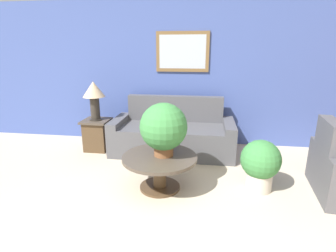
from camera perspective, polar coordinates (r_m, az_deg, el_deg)
name	(u,v)px	position (r m, az deg, el deg)	size (l,w,h in m)	color
wall_back	(175,74)	(4.94, 1.59, 11.32)	(8.00, 0.09, 2.60)	#42569E
couch_main	(173,135)	(4.56, 1.05, -1.96)	(2.08, 0.89, 0.94)	#4C4C51
coffee_table	(160,165)	(3.37, -1.82, -8.46)	(0.95, 0.95, 0.45)	#4C3823
side_table	(97,134)	(4.84, -15.16, -1.78)	(0.46, 0.46, 0.55)	#4C3823
table_lamp	(94,94)	(4.67, -15.83, 6.78)	(0.38, 0.38, 0.67)	#2D2823
potted_plant_on_table	(164,128)	(3.23, -0.97, -0.36)	(0.59, 0.59, 0.67)	brown
potted_plant_floor	(260,163)	(3.53, 19.44, -7.65)	(0.50, 0.50, 0.66)	beige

